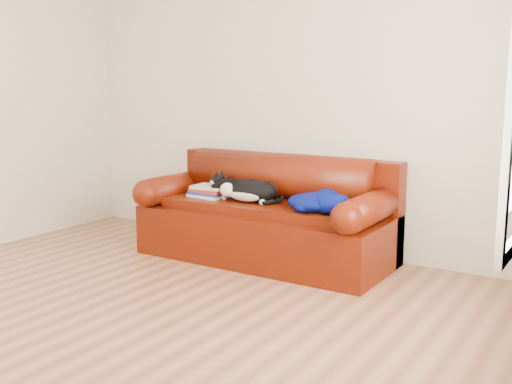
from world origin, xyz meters
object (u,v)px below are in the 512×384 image
sofa_base (265,232)px  blanket (317,201)px  cat (248,191)px  book_stack (210,191)px

sofa_base → blanket: blanket is taller
cat → book_stack: bearing=156.7°
sofa_base → blanket: bearing=-11.6°
book_stack → cat: cat is taller
blanket → book_stack: bearing=179.0°
book_stack → blanket: blanket is taller
sofa_base → blanket: size_ratio=4.02×
book_stack → sofa_base: bearing=10.3°
sofa_base → cat: size_ratio=3.18×
sofa_base → book_stack: 0.60m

